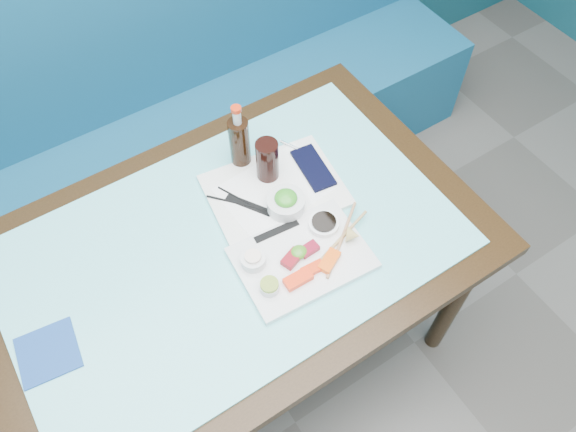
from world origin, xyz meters
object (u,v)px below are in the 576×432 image
booth_bench (136,145)px  blue_napkin (48,353)px  sashimi_plate (302,258)px  cola_bottle_body (240,143)px  serving_tray (275,190)px  dining_table (234,262)px  cola_glass (267,160)px  seaweed_bowl (286,203)px

booth_bench → blue_napkin: booth_bench is taller
sashimi_plate → cola_bottle_body: (0.03, 0.38, 0.08)m
serving_tray → dining_table: bearing=-148.0°
booth_bench → cola_bottle_body: size_ratio=17.26×
cola_bottle_body → dining_table: bearing=-126.0°
sashimi_plate → cola_bottle_body: cola_bottle_body is taller
dining_table → cola_bottle_body: 0.35m
serving_tray → cola_glass: 0.09m
dining_table → cola_bottle_body: cola_bottle_body is taller
booth_bench → sashimi_plate: size_ratio=8.60×
dining_table → cola_glass: (0.21, 0.15, 0.17)m
cola_glass → blue_napkin: cola_glass is taller
serving_tray → cola_bottle_body: size_ratio=2.21×
booth_bench → cola_glass: (0.21, -0.69, 0.47)m
cola_bottle_body → sashimi_plate: bearing=-95.1°
cola_glass → booth_bench: bearing=106.9°
sashimi_plate → cola_bottle_body: size_ratio=2.01×
sashimi_plate → cola_bottle_body: 0.39m
booth_bench → serving_tray: 0.87m
dining_table → cola_glass: 0.31m
seaweed_bowl → blue_napkin: (-0.72, -0.04, -0.03)m
sashimi_plate → blue_napkin: bearing=174.0°
booth_bench → blue_napkin: bearing=-121.5°
dining_table → cola_bottle_body: (0.17, 0.24, 0.18)m
booth_bench → cola_bottle_body: (0.17, -0.60, 0.47)m
booth_bench → dining_table: bearing=-90.0°
booth_bench → dining_table: booth_bench is taller
cola_glass → sashimi_plate: bearing=-103.7°
blue_napkin → booth_bench: bearing=58.5°
cola_glass → cola_bottle_body: 0.10m
dining_table → sashimi_plate: bearing=-46.0°
seaweed_bowl → sashimi_plate: bearing=-107.6°
dining_table → sashimi_plate: 0.22m
sashimi_plate → blue_napkin: size_ratio=2.46×
serving_tray → seaweed_bowl: (-0.01, -0.07, 0.03)m
serving_tray → cola_bottle_body: cola_bottle_body is taller
sashimi_plate → cola_glass: (0.07, 0.29, 0.07)m
sashimi_plate → seaweed_bowl: size_ratio=3.17×
blue_napkin → sashimi_plate: bearing=-10.1°
booth_bench → blue_napkin: size_ratio=21.14×
booth_bench → seaweed_bowl: bearing=-77.0°
cola_glass → cola_bottle_body: bearing=110.9°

